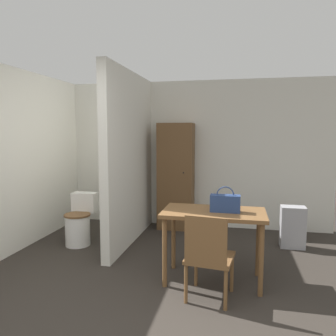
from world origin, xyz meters
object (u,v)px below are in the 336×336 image
Objects in this scene: wooden_cabinet at (176,176)px; toilet at (79,222)px; handbag at (225,203)px; dining_table at (214,221)px; space_heater at (293,227)px; wooden_chair at (208,255)px.

toilet is at bearing -138.70° from wooden_cabinet.
dining_table is at bearing 173.59° from handbag.
toilet is 1.23× the size of space_heater.
wooden_chair is 2.04m from space_heater.
wooden_cabinet reaches higher than toilet.
handbag is (2.13, -0.82, 0.57)m from toilet.
wooden_cabinet reaches higher than space_heater.
handbag is at bearing -21.09° from toilet.
space_heater is (1.80, -0.59, -0.60)m from wooden_cabinet.
wooden_cabinet is at bearing 115.11° from handbag.
dining_table is 0.24m from handbag.
wooden_chair is at bearing -32.14° from toilet.
dining_table is 3.48× the size of handbag.
space_heater is at bearing 51.65° from dining_table.
handbag is (0.13, 0.43, 0.42)m from wooden_chair.
wooden_chair is 2.36m from toilet.
handbag reaches higher than wooden_chair.
space_heater is (3.03, 0.49, -0.02)m from toilet.
wooden_chair reaches higher than dining_table.
toilet is 1.74m from wooden_cabinet.
toilet is (-1.99, 1.25, -0.15)m from wooden_chair.
wooden_cabinet is at bearing 41.30° from toilet.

